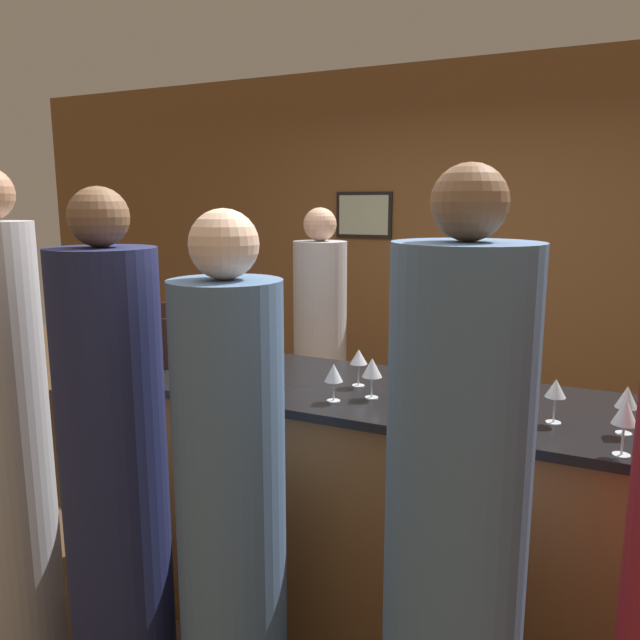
{
  "coord_description": "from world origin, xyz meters",
  "views": [
    {
      "loc": [
        0.9,
        -2.33,
        1.83
      ],
      "look_at": [
        -0.26,
        0.1,
        1.33
      ],
      "focal_mm": 35.0,
      "sensor_mm": 36.0,
      "label": 1
    }
  ],
  "objects_px": {
    "guest_0": "(116,480)",
    "guest_1": "(231,507)",
    "guest_4": "(10,444)",
    "wine_bottle_0": "(240,355)",
    "guest_3": "(455,548)",
    "wine_bottle_1": "(165,342)",
    "bartender": "(320,372)"
  },
  "relations": [
    {
      "from": "guest_1",
      "to": "wine_bottle_1",
      "type": "xyz_separation_m",
      "value": [
        -0.77,
        0.63,
        0.36
      ]
    },
    {
      "from": "guest_3",
      "to": "guest_4",
      "type": "height_order",
      "value": "guest_4"
    },
    {
      "from": "guest_4",
      "to": "wine_bottle_1",
      "type": "height_order",
      "value": "guest_4"
    },
    {
      "from": "guest_4",
      "to": "wine_bottle_0",
      "type": "bearing_deg",
      "value": 50.54
    },
    {
      "from": "guest_1",
      "to": "guest_4",
      "type": "bearing_deg",
      "value": -175.38
    },
    {
      "from": "guest_4",
      "to": "guest_3",
      "type": "bearing_deg",
      "value": 2.12
    },
    {
      "from": "bartender",
      "to": "wine_bottle_0",
      "type": "bearing_deg",
      "value": 95.15
    },
    {
      "from": "guest_0",
      "to": "wine_bottle_0",
      "type": "xyz_separation_m",
      "value": [
        0.07,
        0.7,
        0.31
      ]
    },
    {
      "from": "bartender",
      "to": "guest_1",
      "type": "height_order",
      "value": "guest_1"
    },
    {
      "from": "guest_1",
      "to": "guest_4",
      "type": "distance_m",
      "value": 0.96
    },
    {
      "from": "guest_4",
      "to": "guest_1",
      "type": "bearing_deg",
      "value": 4.62
    },
    {
      "from": "guest_3",
      "to": "guest_0",
      "type": "bearing_deg",
      "value": -177.57
    },
    {
      "from": "guest_0",
      "to": "wine_bottle_0",
      "type": "height_order",
      "value": "guest_0"
    },
    {
      "from": "guest_4",
      "to": "wine_bottle_0",
      "type": "relative_size",
      "value": 7.07
    },
    {
      "from": "guest_1",
      "to": "wine_bottle_1",
      "type": "distance_m",
      "value": 1.05
    },
    {
      "from": "guest_3",
      "to": "wine_bottle_0",
      "type": "relative_size",
      "value": 6.97
    },
    {
      "from": "guest_0",
      "to": "guest_1",
      "type": "relative_size",
      "value": 1.04
    },
    {
      "from": "guest_1",
      "to": "guest_3",
      "type": "relative_size",
      "value": 0.94
    },
    {
      "from": "bartender",
      "to": "guest_1",
      "type": "relative_size",
      "value": 1.0
    },
    {
      "from": "guest_0",
      "to": "wine_bottle_0",
      "type": "distance_m",
      "value": 0.77
    },
    {
      "from": "guest_4",
      "to": "wine_bottle_0",
      "type": "height_order",
      "value": "guest_4"
    },
    {
      "from": "bartender",
      "to": "guest_0",
      "type": "height_order",
      "value": "guest_0"
    },
    {
      "from": "guest_0",
      "to": "guest_3",
      "type": "height_order",
      "value": "guest_3"
    },
    {
      "from": "guest_0",
      "to": "wine_bottle_1",
      "type": "relative_size",
      "value": 6.14
    },
    {
      "from": "guest_0",
      "to": "guest_3",
      "type": "xyz_separation_m",
      "value": [
        1.19,
        0.05,
        0.02
      ]
    },
    {
      "from": "wine_bottle_0",
      "to": "wine_bottle_1",
      "type": "bearing_deg",
      "value": -179.08
    },
    {
      "from": "guest_0",
      "to": "guest_1",
      "type": "bearing_deg",
      "value": 8.33
    },
    {
      "from": "guest_1",
      "to": "guest_3",
      "type": "xyz_separation_m",
      "value": [
        0.75,
        -0.01,
        0.05
      ]
    },
    {
      "from": "bartender",
      "to": "guest_3",
      "type": "height_order",
      "value": "guest_3"
    },
    {
      "from": "guest_3",
      "to": "bartender",
      "type": "bearing_deg",
      "value": 126.08
    },
    {
      "from": "guest_0",
      "to": "wine_bottle_1",
      "type": "xyz_separation_m",
      "value": [
        -0.33,
        0.69,
        0.33
      ]
    },
    {
      "from": "guest_1",
      "to": "guest_4",
      "type": "relative_size",
      "value": 0.93
    }
  ]
}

